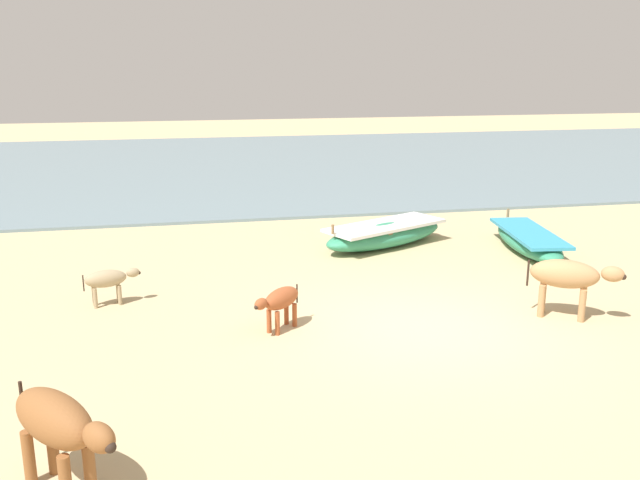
% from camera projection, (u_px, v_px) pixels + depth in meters
% --- Properties ---
extents(ground, '(80.00, 80.00, 0.00)m').
position_uv_depth(ground, '(426.00, 328.00, 10.95)').
color(ground, tan).
extents(sea_water, '(60.00, 20.00, 0.08)m').
position_uv_depth(sea_water, '(272.00, 164.00, 27.97)').
color(sea_water, slate).
rests_on(sea_water, ground).
extents(fishing_boat_0, '(1.37, 3.26, 0.66)m').
position_uv_depth(fishing_boat_0, '(529.00, 240.00, 15.25)').
color(fishing_boat_0, '#338C66').
rests_on(fishing_boat_0, ground).
extents(fishing_boat_1, '(3.46, 2.43, 0.73)m').
position_uv_depth(fishing_boat_1, '(385.00, 234.00, 15.68)').
color(fishing_boat_1, '#338C66').
rests_on(fishing_boat_1, ground).
extents(cow_adult_tan, '(1.39, 1.06, 0.98)m').
position_uv_depth(cow_adult_tan, '(568.00, 276.00, 11.23)').
color(cow_adult_tan, tan).
rests_on(cow_adult_tan, ground).
extents(calf_near_rust, '(0.89, 0.86, 0.69)m').
position_uv_depth(calf_near_rust, '(280.00, 301.00, 10.73)').
color(calf_near_rust, '#9E4C28').
rests_on(calf_near_rust, ground).
extents(calf_far_dun, '(0.96, 0.43, 0.63)m').
position_uv_depth(calf_far_dun, '(108.00, 280.00, 11.87)').
color(calf_far_dun, tan).
rests_on(calf_far_dun, ground).
extents(cow_second_adult_brown, '(1.24, 1.43, 1.06)m').
position_uv_depth(cow_second_adult_brown, '(57.00, 424.00, 6.58)').
color(cow_second_adult_brown, brown).
rests_on(cow_second_adult_brown, ground).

